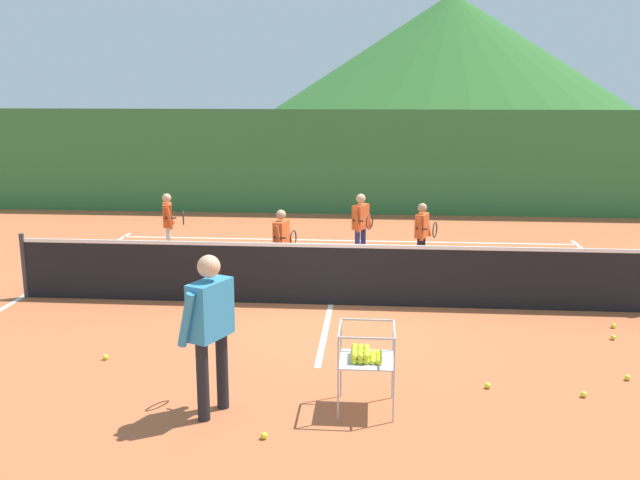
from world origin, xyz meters
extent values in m
plane|color=#BC6038|center=(0.00, 0.00, 0.00)|extent=(120.00, 120.00, 0.00)
cube|color=white|center=(0.00, 4.63, 0.00)|extent=(10.02, 0.08, 0.01)
cube|color=white|center=(-5.01, 0.00, 0.00)|extent=(0.08, 10.03, 0.01)
cube|color=white|center=(0.00, 0.00, 0.00)|extent=(0.08, 5.01, 0.01)
cylinder|color=#333338|center=(-4.93, 0.00, 0.53)|extent=(0.08, 0.08, 1.05)
cube|color=black|center=(0.00, 0.00, 0.46)|extent=(9.78, 0.02, 0.92)
cube|color=white|center=(0.00, 0.00, 0.95)|extent=(9.78, 0.03, 0.06)
cylinder|color=black|center=(-1.04, -3.93, 0.42)|extent=(0.13, 0.13, 0.84)
cylinder|color=black|center=(-0.91, -3.64, 0.42)|extent=(0.13, 0.13, 0.84)
cube|color=#338CBF|center=(-0.97, -3.79, 1.14)|extent=(0.42, 0.55, 0.59)
sphere|color=#DBAD84|center=(-0.97, -3.79, 1.58)|extent=(0.23, 0.23, 0.23)
cylinder|color=#338CBF|center=(-1.16, -4.02, 1.10)|extent=(0.24, 0.18, 0.58)
cylinder|color=#338CBF|center=(-0.89, -3.51, 1.09)|extent=(0.20, 0.15, 0.58)
torus|color=#262628|center=(-1.13, -3.40, 1.04)|extent=(0.14, 0.27, 0.29)
cylinder|color=black|center=(-0.90, -3.50, 1.04)|extent=(0.21, 0.12, 0.03)
cylinder|color=silver|center=(-3.45, 2.94, 0.32)|extent=(0.09, 0.09, 0.63)
cylinder|color=silver|center=(-3.38, 2.71, 0.32)|extent=(0.09, 0.09, 0.63)
cube|color=#E55926|center=(-3.42, 2.82, 0.86)|extent=(0.28, 0.41, 0.45)
sphere|color=#DBAD84|center=(-3.42, 2.82, 1.20)|extent=(0.18, 0.18, 0.18)
cylinder|color=#E55926|center=(-3.43, 3.05, 0.83)|extent=(0.18, 0.12, 0.44)
cylinder|color=#E55926|center=(-3.32, 2.63, 0.83)|extent=(0.15, 0.10, 0.44)
torus|color=#262628|center=(-3.07, 2.70, 0.83)|extent=(0.11, 0.29, 0.29)
cylinder|color=black|center=(-3.30, 2.63, 0.83)|extent=(0.22, 0.09, 0.03)
cylinder|color=navy|center=(-0.92, 1.42, 0.31)|extent=(0.09, 0.09, 0.62)
cylinder|color=navy|center=(-0.98, 1.19, 0.31)|extent=(0.09, 0.09, 0.62)
cube|color=#E55926|center=(-0.95, 1.30, 0.84)|extent=(0.26, 0.40, 0.44)
sphere|color=tan|center=(-0.95, 1.30, 1.18)|extent=(0.17, 0.17, 0.17)
cylinder|color=#E55926|center=(-0.85, 1.50, 0.82)|extent=(0.18, 0.10, 0.43)
cylinder|color=#E55926|center=(-0.97, 1.09, 0.81)|extent=(0.14, 0.09, 0.43)
torus|color=#262628|center=(-0.71, 1.02, 0.82)|extent=(0.09, 0.29, 0.29)
cylinder|color=black|center=(-0.95, 1.08, 0.82)|extent=(0.22, 0.08, 0.03)
cylinder|color=navy|center=(0.44, 2.86, 0.33)|extent=(0.10, 0.10, 0.66)
cylinder|color=navy|center=(0.33, 2.63, 0.33)|extent=(0.10, 0.10, 0.66)
cube|color=#E55926|center=(0.39, 2.75, 0.89)|extent=(0.33, 0.43, 0.46)
sphere|color=#DBAD84|center=(0.39, 2.75, 1.25)|extent=(0.18, 0.18, 0.18)
cylinder|color=#E55926|center=(0.53, 2.93, 0.87)|extent=(0.19, 0.14, 0.45)
cylinder|color=#E55926|center=(0.32, 2.53, 0.86)|extent=(0.15, 0.12, 0.46)
torus|color=#262628|center=(0.56, 2.41, 0.86)|extent=(0.14, 0.27, 0.29)
cylinder|color=black|center=(0.34, 2.52, 0.86)|extent=(0.21, 0.12, 0.03)
cylinder|color=black|center=(1.56, 2.40, 0.31)|extent=(0.09, 0.09, 0.62)
cylinder|color=black|center=(1.48, 2.17, 0.31)|extent=(0.09, 0.09, 0.62)
cube|color=#E55926|center=(1.52, 2.29, 0.83)|extent=(0.28, 0.40, 0.43)
sphere|color=tan|center=(1.52, 2.29, 1.16)|extent=(0.17, 0.17, 0.17)
cylinder|color=#E55926|center=(1.64, 2.47, 0.81)|extent=(0.18, 0.12, 0.42)
cylinder|color=#E55926|center=(1.48, 2.08, 0.80)|extent=(0.14, 0.10, 0.43)
torus|color=#262628|center=(1.74, 1.99, 0.81)|extent=(0.12, 0.28, 0.29)
cylinder|color=black|center=(1.51, 2.07, 0.81)|extent=(0.22, 0.10, 0.03)
cylinder|color=#B7B7BC|center=(0.32, -3.27, 0.45)|extent=(0.02, 0.02, 0.89)
cylinder|color=#B7B7BC|center=(0.88, -3.27, 0.45)|extent=(0.02, 0.02, 0.89)
cylinder|color=#B7B7BC|center=(0.32, -3.83, 0.45)|extent=(0.02, 0.02, 0.89)
cylinder|color=#B7B7BC|center=(0.88, -3.83, 0.45)|extent=(0.02, 0.02, 0.89)
cube|color=#B7B7BC|center=(0.60, -3.55, 0.55)|extent=(0.56, 0.56, 0.01)
cube|color=#B7B7BC|center=(0.60, -3.27, 0.89)|extent=(0.56, 0.02, 0.02)
cube|color=#B7B7BC|center=(0.60, -3.83, 0.89)|extent=(0.56, 0.02, 0.02)
cube|color=#B7B7BC|center=(0.32, -3.55, 0.89)|extent=(0.02, 0.56, 0.02)
cube|color=#B7B7BC|center=(0.88, -3.55, 0.89)|extent=(0.02, 0.56, 0.02)
sphere|color=yellow|center=(0.48, -3.68, 0.58)|extent=(0.07, 0.07, 0.07)
sphere|color=yellow|center=(0.47, -3.61, 0.58)|extent=(0.07, 0.07, 0.07)
sphere|color=yellow|center=(0.48, -3.55, 0.59)|extent=(0.07, 0.07, 0.07)
sphere|color=yellow|center=(0.48, -3.49, 0.58)|extent=(0.07, 0.07, 0.07)
sphere|color=yellow|center=(0.47, -3.41, 0.59)|extent=(0.07, 0.07, 0.07)
sphere|color=yellow|center=(0.54, -3.68, 0.59)|extent=(0.07, 0.07, 0.07)
sphere|color=yellow|center=(0.54, -3.61, 0.58)|extent=(0.07, 0.07, 0.07)
sphere|color=yellow|center=(0.54, -3.55, 0.58)|extent=(0.07, 0.07, 0.07)
sphere|color=yellow|center=(0.54, -3.49, 0.58)|extent=(0.07, 0.07, 0.07)
sphere|color=yellow|center=(0.54, -3.42, 0.58)|extent=(0.07, 0.07, 0.07)
sphere|color=yellow|center=(0.60, -3.68, 0.58)|extent=(0.07, 0.07, 0.07)
sphere|color=yellow|center=(0.60, -3.62, 0.58)|extent=(0.07, 0.07, 0.07)
sphere|color=yellow|center=(0.60, -3.55, 0.59)|extent=(0.07, 0.07, 0.07)
sphere|color=yellow|center=(0.61, -3.48, 0.58)|extent=(0.07, 0.07, 0.07)
sphere|color=yellow|center=(0.60, -3.42, 0.58)|extent=(0.07, 0.07, 0.07)
sphere|color=yellow|center=(0.67, -3.67, 0.58)|extent=(0.07, 0.07, 0.07)
sphere|color=yellow|center=(0.67, -3.61, 0.58)|extent=(0.07, 0.07, 0.07)
sphere|color=yellow|center=(0.67, -3.55, 0.58)|extent=(0.07, 0.07, 0.07)
sphere|color=yellow|center=(0.67, -3.48, 0.58)|extent=(0.07, 0.07, 0.07)
sphere|color=yellow|center=(0.67, -3.42, 0.58)|extent=(0.07, 0.07, 0.07)
sphere|color=yellow|center=(0.73, -3.68, 0.59)|extent=(0.07, 0.07, 0.07)
sphere|color=yellow|center=(0.73, -3.62, 0.59)|extent=(0.07, 0.07, 0.07)
sphere|color=yellow|center=(0.74, -3.54, 0.58)|extent=(0.07, 0.07, 0.07)
sphere|color=yellow|center=(0.73, -3.48, 0.59)|extent=(0.07, 0.07, 0.07)
sphere|color=yellow|center=(0.74, -3.42, 0.58)|extent=(0.07, 0.07, 0.07)
sphere|color=yellow|center=(0.48, -3.67, 0.64)|extent=(0.07, 0.07, 0.07)
sphere|color=yellow|center=(0.48, -3.62, 0.64)|extent=(0.07, 0.07, 0.07)
sphere|color=yellow|center=(0.48, -3.55, 0.64)|extent=(0.07, 0.07, 0.07)
sphere|color=yellow|center=(0.47, -3.49, 0.64)|extent=(0.07, 0.07, 0.07)
sphere|color=yellow|center=(0.47, -3.41, 0.64)|extent=(0.07, 0.07, 0.07)
sphere|color=yellow|center=(0.54, -3.68, 0.64)|extent=(0.07, 0.07, 0.07)
sphere|color=yellow|center=(0.53, -3.62, 0.64)|extent=(0.07, 0.07, 0.07)
sphere|color=yellow|center=(0.54, -3.55, 0.64)|extent=(0.07, 0.07, 0.07)
sphere|color=yellow|center=(0.53, -3.48, 0.63)|extent=(0.07, 0.07, 0.07)
sphere|color=yellow|center=(0.54, -3.42, 0.64)|extent=(0.07, 0.07, 0.07)
sphere|color=yellow|center=(0.60, -3.68, 0.64)|extent=(0.07, 0.07, 0.07)
sphere|color=yellow|center=(0.61, -3.62, 0.64)|extent=(0.07, 0.07, 0.07)
sphere|color=yellow|center=(0.60, -3.55, 0.64)|extent=(0.07, 0.07, 0.07)
sphere|color=yellow|center=(0.60, -3.48, 0.64)|extent=(0.07, 0.07, 0.07)
sphere|color=yellow|center=(0.60, -3.42, 0.64)|extent=(0.07, 0.07, 0.07)
sphere|color=yellow|center=(3.62, -2.58, 0.03)|extent=(0.07, 0.07, 0.07)
sphere|color=yellow|center=(1.97, -2.93, 0.03)|extent=(0.07, 0.07, 0.07)
sphere|color=yellow|center=(-2.65, -2.46, 0.03)|extent=(0.07, 0.07, 0.07)
sphere|color=yellow|center=(-0.37, -4.28, 0.03)|extent=(0.07, 0.07, 0.07)
sphere|color=yellow|center=(2.98, -3.08, 0.03)|extent=(0.07, 0.07, 0.07)
sphere|color=yellow|center=(4.04, -0.75, 0.03)|extent=(0.07, 0.07, 0.07)
sphere|color=yellow|center=(-1.50, -2.08, 0.03)|extent=(0.07, 0.07, 0.07)
sphere|color=yellow|center=(3.89, -1.23, 0.03)|extent=(0.07, 0.07, 0.07)
cube|color=#33753D|center=(0.00, 7.95, 1.38)|extent=(22.04, 0.08, 2.76)
cone|color=#2D6628|center=(9.28, 76.31, 7.06)|extent=(44.66, 44.66, 14.13)
camera|label=1|loc=(0.67, -10.36, 3.33)|focal=39.05mm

